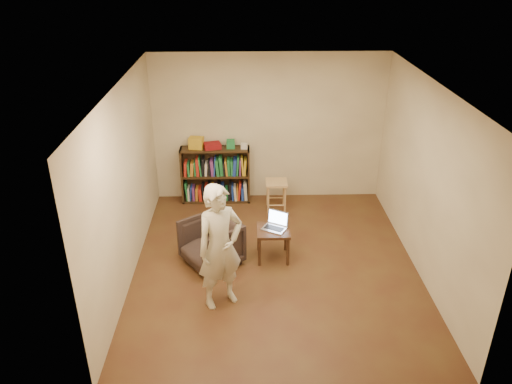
{
  "coord_description": "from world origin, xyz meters",
  "views": [
    {
      "loc": [
        -0.43,
        -5.96,
        4.12
      ],
      "look_at": [
        -0.27,
        0.35,
        1.01
      ],
      "focal_mm": 35.0,
      "sensor_mm": 36.0,
      "label": 1
    }
  ],
  "objects_px": {
    "armchair": "(211,243)",
    "laptop": "(276,224)",
    "side_table": "(273,234)",
    "person": "(220,247)",
    "stool": "(276,187)",
    "bookshelf": "(216,178)"
  },
  "relations": [
    {
      "from": "armchair",
      "to": "person",
      "type": "bearing_deg",
      "value": -24.5
    },
    {
      "from": "bookshelf",
      "to": "laptop",
      "type": "xyz_separation_m",
      "value": [
        0.95,
        -1.84,
        0.1
      ]
    },
    {
      "from": "side_table",
      "to": "bookshelf",
      "type": "bearing_deg",
      "value": 115.76
    },
    {
      "from": "side_table",
      "to": "person",
      "type": "xyz_separation_m",
      "value": [
        -0.71,
        -1.0,
        0.43
      ]
    },
    {
      "from": "bookshelf",
      "to": "side_table",
      "type": "height_order",
      "value": "bookshelf"
    },
    {
      "from": "armchair",
      "to": "laptop",
      "type": "relative_size",
      "value": 1.8
    },
    {
      "from": "armchair",
      "to": "stool",
      "type": "bearing_deg",
      "value": 111.7
    },
    {
      "from": "stool",
      "to": "side_table",
      "type": "height_order",
      "value": "stool"
    },
    {
      "from": "stool",
      "to": "person",
      "type": "distance_m",
      "value": 2.69
    },
    {
      "from": "armchair",
      "to": "side_table",
      "type": "distance_m",
      "value": 0.9
    },
    {
      "from": "stool",
      "to": "person",
      "type": "xyz_separation_m",
      "value": [
        -0.85,
        -2.51,
        0.4
      ]
    },
    {
      "from": "bookshelf",
      "to": "stool",
      "type": "xyz_separation_m",
      "value": [
        1.05,
        -0.38,
        -0.02
      ]
    },
    {
      "from": "bookshelf",
      "to": "side_table",
      "type": "xyz_separation_m",
      "value": [
        0.91,
        -1.89,
        -0.04
      ]
    },
    {
      "from": "side_table",
      "to": "person",
      "type": "bearing_deg",
      "value": -125.45
    },
    {
      "from": "laptop",
      "to": "person",
      "type": "height_order",
      "value": "person"
    },
    {
      "from": "armchair",
      "to": "person",
      "type": "relative_size",
      "value": 0.44
    },
    {
      "from": "bookshelf",
      "to": "armchair",
      "type": "bearing_deg",
      "value": -89.37
    },
    {
      "from": "stool",
      "to": "armchair",
      "type": "xyz_separation_m",
      "value": [
        -1.03,
        -1.62,
        -0.09
      ]
    },
    {
      "from": "bookshelf",
      "to": "armchair",
      "type": "height_order",
      "value": "bookshelf"
    },
    {
      "from": "bookshelf",
      "to": "stool",
      "type": "relative_size",
      "value": 2.29
    },
    {
      "from": "laptop",
      "to": "side_table",
      "type": "bearing_deg",
      "value": -99.09
    },
    {
      "from": "bookshelf",
      "to": "person",
      "type": "relative_size",
      "value": 0.73
    }
  ]
}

